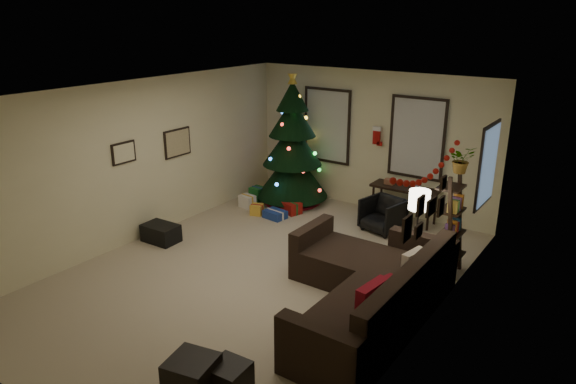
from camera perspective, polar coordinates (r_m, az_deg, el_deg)
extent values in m
plane|color=tan|center=(7.97, -3.11, -8.87)|extent=(7.00, 7.00, 0.00)
plane|color=white|center=(7.12, -3.50, 10.73)|extent=(7.00, 7.00, 0.00)
plane|color=beige|center=(10.30, 8.90, 5.45)|extent=(5.00, 0.00, 5.00)
plane|color=beige|center=(5.38, -27.38, -9.43)|extent=(5.00, 0.00, 5.00)
plane|color=beige|center=(9.14, -15.72, 3.24)|extent=(0.00, 7.00, 7.00)
plane|color=beige|center=(6.29, 14.95, -3.82)|extent=(0.00, 7.00, 7.00)
cube|color=#728CB2|center=(10.67, 4.29, 7.20)|extent=(0.94, 0.02, 1.35)
cube|color=beige|center=(10.67, 4.29, 7.20)|extent=(0.94, 0.03, 1.35)
cube|color=#728CB2|center=(9.86, 13.84, 5.72)|extent=(0.94, 0.02, 1.35)
cube|color=beige|center=(9.86, 13.84, 5.72)|extent=(0.94, 0.03, 1.35)
cube|color=#728CB2|center=(8.57, 20.93, 2.72)|extent=(0.05, 0.27, 1.17)
cube|color=beige|center=(8.57, 20.93, 2.72)|extent=(0.05, 0.45, 1.17)
cylinder|color=black|center=(10.81, 0.46, -0.24)|extent=(0.11, 0.11, 0.32)
cone|color=black|center=(10.66, 0.47, 2.20)|extent=(1.45, 1.45, 1.01)
cone|color=black|center=(10.51, 0.47, 5.26)|extent=(1.19, 1.19, 0.85)
cone|color=black|center=(10.40, 0.48, 8.11)|extent=(0.94, 0.94, 0.75)
cone|color=black|center=(10.33, 0.49, 10.43)|extent=(0.64, 0.64, 0.59)
cylinder|color=maroon|center=(10.86, 0.46, -0.93)|extent=(1.17, 1.17, 0.04)
cube|color=silver|center=(10.54, -4.43, -1.02)|extent=(0.30, 0.22, 0.25)
cube|color=#14591E|center=(10.92, -3.34, -0.18)|extent=(0.26, 0.26, 0.28)
cube|color=gold|center=(10.16, -3.40, -1.91)|extent=(0.22, 0.22, 0.20)
cube|color=navy|center=(9.98, -1.41, -2.44)|extent=(0.40, 0.30, 0.15)
cube|color=maroon|center=(10.22, 0.37, -1.70)|extent=(0.35, 0.28, 0.22)
cube|color=black|center=(6.78, 9.73, -12.31)|extent=(0.98, 2.61, 0.46)
cube|color=black|center=(6.42, 13.12, -9.72)|extent=(0.20, 2.61, 0.46)
cube|color=black|center=(5.66, 3.29, -17.41)|extent=(0.98, 0.20, 0.72)
cube|color=black|center=(7.87, 14.28, -6.92)|extent=(0.98, 0.20, 0.72)
cube|color=black|center=(7.79, 6.02, -7.75)|extent=(0.92, 0.98, 0.46)
cube|color=black|center=(7.98, 2.58, -5.92)|extent=(0.18, 0.98, 0.72)
cube|color=maroon|center=(6.05, 9.09, -11.83)|extent=(0.19, 0.50, 0.49)
cube|color=maroon|center=(6.23, 10.05, -10.92)|extent=(0.22, 0.41, 0.40)
cube|color=beige|center=(7.01, 13.41, -7.69)|extent=(0.18, 0.40, 0.39)
cube|color=black|center=(5.70, -10.35, -19.22)|extent=(0.54, 0.54, 0.44)
cube|color=black|center=(5.70, -6.40, -19.57)|extent=(0.39, 0.39, 0.35)
cube|color=black|center=(9.89, 12.56, 0.40)|extent=(1.23, 0.44, 0.04)
cylinder|color=black|center=(10.06, 9.19, -1.10)|extent=(0.04, 0.04, 0.62)
cylinder|color=black|center=(10.36, 10.06, -0.55)|extent=(0.04, 0.04, 0.62)
cylinder|color=black|center=(9.67, 14.96, -2.34)|extent=(0.04, 0.04, 0.62)
cylinder|color=black|center=(9.98, 15.68, -1.73)|extent=(0.04, 0.04, 0.62)
imported|color=black|center=(9.48, 10.25, -2.43)|extent=(0.70, 0.67, 0.61)
cube|color=black|center=(7.84, 17.19, -3.93)|extent=(0.05, 0.05, 1.55)
cube|color=black|center=(8.21, 18.12, -2.98)|extent=(0.05, 0.05, 1.55)
cube|color=black|center=(8.22, 17.14, -6.47)|extent=(0.30, 0.43, 0.03)
cube|color=black|center=(8.08, 17.37, -4.25)|extent=(0.30, 0.43, 0.03)
cube|color=black|center=(7.96, 17.62, -1.96)|extent=(0.30, 0.43, 0.03)
cube|color=black|center=(7.85, 17.86, 0.39)|extent=(0.30, 0.43, 0.03)
imported|color=#4C4C4C|center=(7.73, 18.33, 3.77)|extent=(0.59, 0.60, 0.50)
cylinder|color=black|center=(7.99, 13.36, -9.21)|extent=(0.24, 0.24, 0.03)
cylinder|color=black|center=(7.73, 13.69, -5.32)|extent=(0.03, 0.03, 1.16)
cylinder|color=white|center=(7.50, 14.07, -0.84)|extent=(0.29, 0.29, 0.28)
cube|color=black|center=(9.61, -11.91, 5.25)|extent=(0.04, 0.60, 0.50)
cube|color=tan|center=(9.61, -11.91, 5.25)|extent=(0.01, 0.54, 0.45)
cube|color=black|center=(8.87, -17.41, 4.08)|extent=(0.04, 0.45, 0.35)
cube|color=beige|center=(8.87, -17.41, 4.08)|extent=(0.01, 0.41, 0.31)
cube|color=black|center=(5.69, 12.78, -3.88)|extent=(0.03, 0.22, 0.28)
cube|color=black|center=(5.95, 14.19, -1.45)|extent=(0.03, 0.18, 0.22)
cube|color=black|center=(6.05, 13.97, -4.11)|extent=(0.03, 0.20, 0.16)
cube|color=black|center=(6.30, 15.28, -1.56)|extent=(0.03, 0.26, 0.20)
cube|color=black|center=(6.64, 16.27, -1.49)|extent=(0.03, 0.18, 0.24)
cube|color=black|center=(6.55, 16.51, 0.97)|extent=(0.03, 0.16, 0.16)
cube|color=#990F0C|center=(10.39, 8.34, 6.12)|extent=(0.14, 0.04, 0.30)
cube|color=white|center=(10.36, 8.38, 6.93)|extent=(0.16, 0.05, 0.08)
cube|color=#990F0C|center=(10.39, 8.65, 5.37)|extent=(0.10, 0.04, 0.08)
cube|color=#990F0C|center=(10.10, 9.59, 5.96)|extent=(0.14, 0.04, 0.30)
cube|color=white|center=(10.06, 9.63, 6.79)|extent=(0.16, 0.05, 0.08)
cube|color=#990F0C|center=(10.10, 9.91, 5.19)|extent=(0.10, 0.04, 0.08)
cube|color=black|center=(9.22, -13.62, -4.35)|extent=(0.62, 0.43, 0.30)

